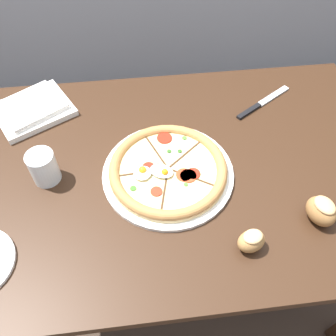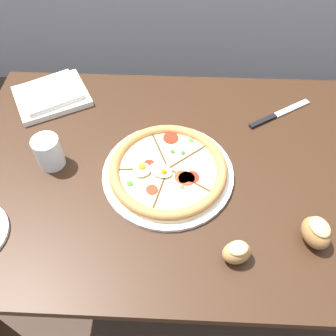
{
  "view_description": "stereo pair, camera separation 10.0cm",
  "coord_description": "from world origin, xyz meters",
  "px_view_note": "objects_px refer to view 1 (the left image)",
  "views": [
    {
      "loc": [
        -0.11,
        -0.64,
        1.57
      ],
      "look_at": [
        -0.04,
        -0.03,
        0.78
      ],
      "focal_mm": 38.0,
      "sensor_mm": 36.0,
      "label": 1
    },
    {
      "loc": [
        -0.01,
        -0.65,
        1.57
      ],
      "look_at": [
        -0.04,
        -0.03,
        0.78
      ],
      "focal_mm": 38.0,
      "sensor_mm": 36.0,
      "label": 2
    }
  ],
  "objects_px": {
    "water_glass": "(44,169)",
    "bread_piece_near": "(321,211)",
    "dining_table": "(180,186)",
    "bread_piece_mid": "(251,241)",
    "napkin_folded": "(33,109)",
    "pizza": "(168,170)",
    "knife_main": "(263,103)"
  },
  "relations": [
    {
      "from": "pizza",
      "to": "knife_main",
      "type": "height_order",
      "value": "pizza"
    },
    {
      "from": "dining_table",
      "to": "knife_main",
      "type": "xyz_separation_m",
      "value": [
        0.31,
        0.24,
        0.11
      ]
    },
    {
      "from": "pizza",
      "to": "water_glass",
      "type": "bearing_deg",
      "value": 175.66
    },
    {
      "from": "bread_piece_mid",
      "to": "water_glass",
      "type": "xyz_separation_m",
      "value": [
        -0.52,
        0.27,
        0.01
      ]
    },
    {
      "from": "water_glass",
      "to": "bread_piece_near",
      "type": "bearing_deg",
      "value": -16.9
    },
    {
      "from": "water_glass",
      "to": "bread_piece_mid",
      "type": "bearing_deg",
      "value": -27.98
    },
    {
      "from": "knife_main",
      "to": "water_glass",
      "type": "distance_m",
      "value": 0.74
    },
    {
      "from": "dining_table",
      "to": "bread_piece_mid",
      "type": "xyz_separation_m",
      "value": [
        0.13,
        -0.28,
        0.14
      ]
    },
    {
      "from": "dining_table",
      "to": "water_glass",
      "type": "xyz_separation_m",
      "value": [
        -0.38,
        -0.0,
        0.15
      ]
    },
    {
      "from": "knife_main",
      "to": "dining_table",
      "type": "bearing_deg",
      "value": -175.7
    },
    {
      "from": "pizza",
      "to": "bread_piece_mid",
      "type": "distance_m",
      "value": 0.3
    },
    {
      "from": "dining_table",
      "to": "pizza",
      "type": "relative_size",
      "value": 3.47
    },
    {
      "from": "pizza",
      "to": "bread_piece_near",
      "type": "relative_size",
      "value": 3.71
    },
    {
      "from": "pizza",
      "to": "water_glass",
      "type": "xyz_separation_m",
      "value": [
        -0.34,
        0.03,
        0.02
      ]
    },
    {
      "from": "bread_piece_near",
      "to": "water_glass",
      "type": "xyz_separation_m",
      "value": [
        -0.71,
        0.22,
        0.0
      ]
    },
    {
      "from": "bread_piece_near",
      "to": "bread_piece_mid",
      "type": "relative_size",
      "value": 1.24
    },
    {
      "from": "pizza",
      "to": "bread_piece_mid",
      "type": "bearing_deg",
      "value": -54.94
    },
    {
      "from": "pizza",
      "to": "napkin_folded",
      "type": "bearing_deg",
      "value": 142.96
    },
    {
      "from": "pizza",
      "to": "water_glass",
      "type": "height_order",
      "value": "water_glass"
    },
    {
      "from": "napkin_folded",
      "to": "bread_piece_near",
      "type": "xyz_separation_m",
      "value": [
        0.78,
        -0.5,
        0.02
      ]
    },
    {
      "from": "knife_main",
      "to": "bread_piece_near",
      "type": "bearing_deg",
      "value": -120.75
    },
    {
      "from": "bread_piece_near",
      "to": "knife_main",
      "type": "bearing_deg",
      "value": 91.8
    },
    {
      "from": "bread_piece_near",
      "to": "water_glass",
      "type": "distance_m",
      "value": 0.75
    },
    {
      "from": "dining_table",
      "to": "napkin_folded",
      "type": "height_order",
      "value": "napkin_folded"
    },
    {
      "from": "bread_piece_mid",
      "to": "napkin_folded",
      "type": "bearing_deg",
      "value": 136.37
    },
    {
      "from": "pizza",
      "to": "napkin_folded",
      "type": "relative_size",
      "value": 1.25
    },
    {
      "from": "napkin_folded",
      "to": "bread_piece_mid",
      "type": "relative_size",
      "value": 3.66
    },
    {
      "from": "bread_piece_near",
      "to": "water_glass",
      "type": "bearing_deg",
      "value": 163.1
    },
    {
      "from": "dining_table",
      "to": "pizza",
      "type": "distance_m",
      "value": 0.13
    },
    {
      "from": "dining_table",
      "to": "knife_main",
      "type": "bearing_deg",
      "value": 36.85
    },
    {
      "from": "bread_piece_near",
      "to": "pizza",
      "type": "bearing_deg",
      "value": 152.8
    },
    {
      "from": "bread_piece_near",
      "to": "bread_piece_mid",
      "type": "bearing_deg",
      "value": -163.68
    }
  ]
}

